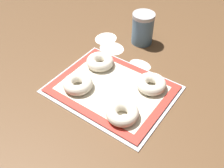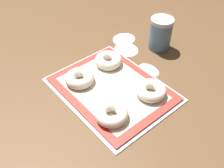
% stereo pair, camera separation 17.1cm
% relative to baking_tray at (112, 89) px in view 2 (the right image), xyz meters
% --- Properties ---
extents(ground_plane, '(2.80, 2.80, 0.00)m').
position_rel_baking_tray_xyz_m(ground_plane, '(0.01, 0.02, -0.00)').
color(ground_plane, brown).
extents(baking_tray, '(0.44, 0.34, 0.01)m').
position_rel_baking_tray_xyz_m(baking_tray, '(0.00, 0.00, 0.00)').
color(baking_tray, silver).
rests_on(baking_tray, ground_plane).
extents(baking_mat, '(0.42, 0.32, 0.00)m').
position_rel_baking_tray_xyz_m(baking_mat, '(-0.00, 0.00, 0.01)').
color(baking_mat, red).
rests_on(baking_mat, baking_tray).
extents(bagel_front_left, '(0.11, 0.11, 0.04)m').
position_rel_baking_tray_xyz_m(bagel_front_left, '(-0.10, -0.07, 0.03)').
color(bagel_front_left, silver).
rests_on(bagel_front_left, baking_mat).
extents(bagel_front_right, '(0.11, 0.11, 0.04)m').
position_rel_baking_tray_xyz_m(bagel_front_right, '(0.11, -0.09, 0.03)').
color(bagel_front_right, silver).
rests_on(bagel_front_right, baking_mat).
extents(bagel_back_left, '(0.11, 0.11, 0.04)m').
position_rel_baking_tray_xyz_m(bagel_back_left, '(-0.12, 0.08, 0.03)').
color(bagel_back_left, silver).
rests_on(bagel_back_left, baking_mat).
extents(bagel_back_right, '(0.11, 0.11, 0.04)m').
position_rel_baking_tray_xyz_m(bagel_back_right, '(0.12, 0.08, 0.03)').
color(bagel_back_right, silver).
rests_on(bagel_back_right, baking_mat).
extents(flour_canister, '(0.10, 0.10, 0.14)m').
position_rel_baking_tray_xyz_m(flour_canister, '(-0.07, 0.34, 0.07)').
color(flour_canister, slate).
rests_on(flour_canister, ground_plane).
extents(flour_patch_near, '(0.09, 0.06, 0.00)m').
position_rel_baking_tray_xyz_m(flour_patch_near, '(0.01, 0.19, -0.00)').
color(flour_patch_near, white).
rests_on(flour_patch_near, ground_plane).
extents(flour_patch_far, '(0.10, 0.11, 0.00)m').
position_rel_baking_tray_xyz_m(flour_patch_far, '(-0.22, 0.26, -0.00)').
color(flour_patch_far, white).
rests_on(flour_patch_far, ground_plane).
extents(flour_patch_side, '(0.11, 0.10, 0.00)m').
position_rel_baking_tray_xyz_m(flour_patch_side, '(-0.16, 0.22, -0.00)').
color(flour_patch_side, white).
rests_on(flour_patch_side, ground_plane).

